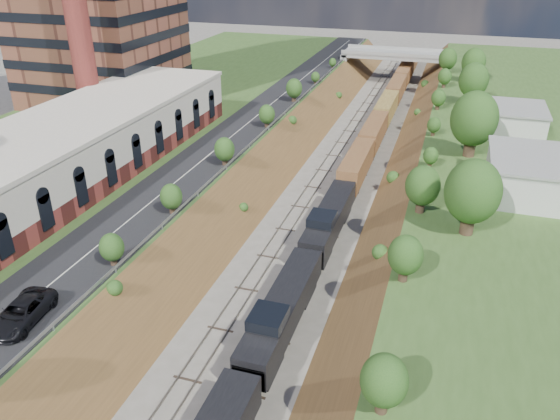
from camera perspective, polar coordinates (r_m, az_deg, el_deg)
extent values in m
cube|color=#375523|center=(88.54, -15.49, 7.05)|extent=(44.00, 180.00, 5.00)
cube|color=brown|center=(80.03, -1.81, 4.03)|extent=(10.00, 180.00, 10.00)
cube|color=brown|center=(76.09, 14.02, 1.97)|extent=(10.00, 180.00, 10.00)
cube|color=gray|center=(77.78, 4.04, 3.36)|extent=(1.58, 180.00, 0.18)
cube|color=gray|center=(76.84, 7.81, 2.87)|extent=(1.58, 180.00, 0.18)
cube|color=black|center=(79.78, -4.94, 7.75)|extent=(8.00, 180.00, 0.10)
cube|color=#99999E|center=(78.20, -2.15, 7.83)|extent=(0.06, 171.00, 0.30)
cube|color=maroon|center=(68.03, -21.99, 3.40)|extent=(14.00, 62.00, 2.20)
cube|color=beige|center=(66.93, -22.46, 5.95)|extent=(14.00, 62.00, 4.30)
cube|color=beige|center=(66.20, -22.82, 7.89)|extent=(14.30, 62.30, 0.50)
cube|color=gray|center=(136.82, 6.92, 14.77)|extent=(1.50, 8.00, 6.20)
cube|color=gray|center=(134.45, 16.84, 13.66)|extent=(1.50, 8.00, 6.20)
cube|color=gray|center=(134.56, 11.97, 15.56)|extent=(24.00, 8.00, 1.00)
cube|color=gray|center=(130.50, 11.78, 15.60)|extent=(24.00, 0.30, 0.80)
cube|color=gray|center=(138.33, 12.21, 16.16)|extent=(24.00, 0.30, 0.80)
cube|color=silver|center=(66.65, 24.77, 3.24)|extent=(9.00, 12.00, 4.00)
cube|color=silver|center=(87.38, 23.26, 8.57)|extent=(8.00, 10.00, 3.60)
cylinder|color=#473323|center=(55.32, 19.02, -1.11)|extent=(1.30, 1.30, 2.62)
ellipsoid|color=#234F1C|center=(54.00, 19.51, 1.85)|extent=(5.25, 5.25, 6.30)
cylinder|color=#473323|center=(46.55, -19.65, -7.76)|extent=(0.66, 0.66, 1.22)
ellipsoid|color=#234F1C|center=(45.77, -19.92, -6.24)|extent=(2.45, 2.45, 2.94)
cube|color=black|center=(47.41, 0.27, -10.34)|extent=(2.77, 16.61, 2.58)
cube|color=black|center=(61.90, 5.19, -0.93)|extent=(2.77, 16.61, 2.58)
cube|color=brown|center=(111.79, 11.61, 11.49)|extent=(2.77, 89.06, 3.32)
imported|color=black|center=(45.09, -25.42, -9.67)|extent=(3.40, 6.24, 1.66)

